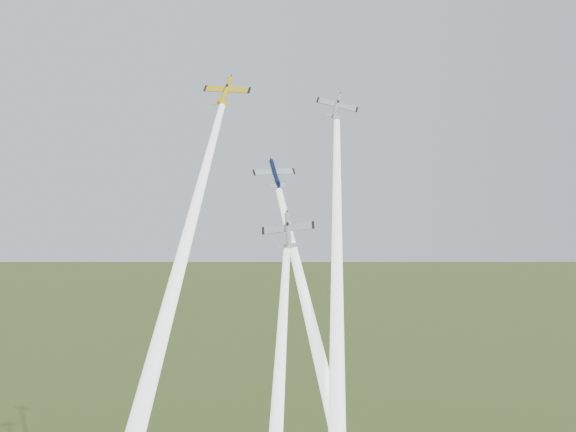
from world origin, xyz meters
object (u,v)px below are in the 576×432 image
(plane_navy, at_px, (275,173))
(plane_yellow, at_px, (226,91))
(plane_silver_right, at_px, (337,106))
(plane_silver_low, at_px, (288,230))

(plane_navy, bearing_deg, plane_yellow, 139.74)
(plane_yellow, relative_size, plane_silver_right, 1.14)
(plane_navy, bearing_deg, plane_silver_low, -98.33)
(plane_silver_right, distance_m, plane_silver_low, 24.66)
(plane_yellow, distance_m, plane_navy, 15.32)
(plane_navy, bearing_deg, plane_silver_right, -0.72)
(plane_navy, height_order, plane_silver_low, plane_navy)
(plane_navy, distance_m, plane_silver_right, 14.61)
(plane_yellow, bearing_deg, plane_silver_right, 12.79)
(plane_yellow, xyz_separation_m, plane_silver_low, (6.91, -15.74, -20.98))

